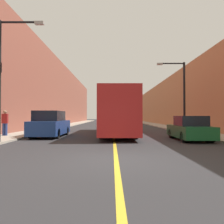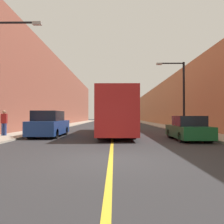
% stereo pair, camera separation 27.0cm
% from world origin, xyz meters
% --- Properties ---
extents(ground_plane, '(200.00, 200.00, 0.00)m').
position_xyz_m(ground_plane, '(0.00, 0.00, 0.00)').
color(ground_plane, '#2D2D30').
extents(sidewalk_left, '(2.52, 72.00, 0.12)m').
position_xyz_m(sidewalk_left, '(-7.39, 30.00, 0.06)').
color(sidewalk_left, '#A89E8C').
rests_on(sidewalk_left, ground).
extents(sidewalk_right, '(2.52, 72.00, 0.12)m').
position_xyz_m(sidewalk_right, '(7.39, 30.00, 0.06)').
color(sidewalk_right, '#A89E8C').
rests_on(sidewalk_right, ground).
extents(building_row_left, '(4.00, 72.00, 10.68)m').
position_xyz_m(building_row_left, '(-10.64, 30.00, 5.34)').
color(building_row_left, brown).
rests_on(building_row_left, ground).
extents(building_row_right, '(4.00, 72.00, 7.61)m').
position_xyz_m(building_row_right, '(10.64, 30.00, 3.81)').
color(building_row_right, '#B2724C').
rests_on(building_row_right, ground).
extents(road_center_line, '(0.16, 72.00, 0.01)m').
position_xyz_m(road_center_line, '(0.00, 30.00, 0.00)').
color(road_center_line, gold).
rests_on(road_center_line, ground).
extents(bus, '(2.58, 12.58, 3.39)m').
position_xyz_m(bus, '(0.28, 10.84, 1.81)').
color(bus, '#AD1E1E').
rests_on(bus, ground).
extents(parked_suv_left, '(2.00, 4.78, 1.91)m').
position_xyz_m(parked_suv_left, '(-4.73, 8.51, 0.88)').
color(parked_suv_left, navy).
rests_on(parked_suv_left, ground).
extents(car_right_near, '(1.86, 4.20, 1.54)m').
position_xyz_m(car_right_near, '(4.81, 6.25, 0.69)').
color(car_right_near, '#145128').
rests_on(car_right_near, ground).
extents(street_lamp_left, '(2.57, 0.24, 6.76)m').
position_xyz_m(street_lamp_left, '(-6.18, 4.42, 4.02)').
color(street_lamp_left, black).
rests_on(street_lamp_left, sidewalk_left).
extents(street_lamp_right, '(2.57, 0.24, 6.31)m').
position_xyz_m(street_lamp_right, '(6.17, 12.11, 3.79)').
color(street_lamp_right, black).
rests_on(street_lamp_right, sidewalk_right).
extents(pedestrian, '(0.40, 0.26, 1.84)m').
position_xyz_m(pedestrian, '(-7.94, 8.21, 1.07)').
color(pedestrian, navy).
rests_on(pedestrian, sidewalk_left).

